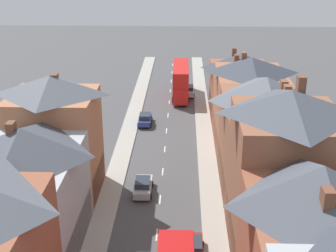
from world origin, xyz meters
name	(u,v)px	position (x,y,z in m)	size (l,w,h in m)	color
pavement_left	(120,162)	(-5.10, 38.00, 0.07)	(2.20, 104.00, 0.14)	#A8A399
pavement_right	(208,164)	(5.10, 38.00, 0.07)	(2.20, 104.00, 0.14)	#A8A399
centre_line_dashes	(163,172)	(0.00, 36.00, 0.01)	(0.14, 97.80, 0.01)	silver
terrace_row_right	(284,190)	(10.19, 21.85, 5.91)	(8.00, 72.52, 14.49)	#BCB7A8
double_decker_bus_lead	(181,80)	(1.79, 62.71, 2.82)	(2.74, 10.80, 5.30)	red
car_near_silver	(143,186)	(-1.80, 31.22, 0.81)	(1.90, 4.15, 1.61)	#B7BABF
car_parked_left_a	(145,119)	(-3.10, 50.27, 0.81)	(1.90, 4.04, 1.60)	navy
car_mid_black	(189,90)	(3.10, 63.55, 0.85)	(1.90, 4.37, 1.70)	silver
car_parked_left_b	(193,248)	(3.10, 21.03, 0.81)	(1.90, 3.83, 1.62)	maroon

